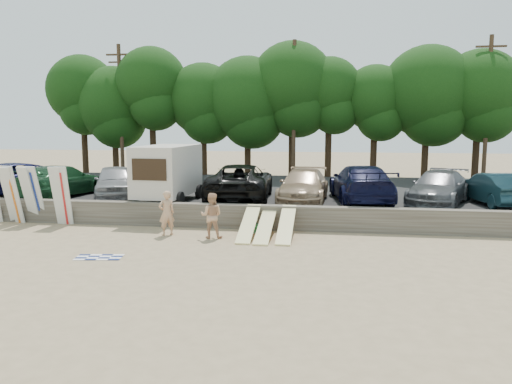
% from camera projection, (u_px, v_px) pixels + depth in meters
% --- Properties ---
extents(ground, '(120.00, 120.00, 0.00)m').
position_uv_depth(ground, '(203.00, 244.00, 18.04)').
color(ground, tan).
rests_on(ground, ground).
extents(seawall, '(44.00, 0.50, 1.00)m').
position_uv_depth(seawall, '(221.00, 216.00, 20.91)').
color(seawall, '#6B6356').
rests_on(seawall, ground).
extents(parking_lot, '(44.00, 14.50, 0.70)m').
position_uv_depth(parking_lot, '(250.00, 194.00, 28.27)').
color(parking_lot, '#282828').
rests_on(parking_lot, ground).
extents(treeline, '(32.62, 6.07, 9.20)m').
position_uv_depth(treeline, '(271.00, 93.00, 34.28)').
color(treeline, '#382616').
rests_on(treeline, parking_lot).
extents(utility_poles, '(25.80, 0.26, 9.00)m').
position_uv_depth(utility_poles, '(294.00, 107.00, 32.66)').
color(utility_poles, '#473321').
rests_on(utility_poles, parking_lot).
extents(box_trailer, '(2.53, 4.24, 2.63)m').
position_uv_depth(box_trailer, '(167.00, 170.00, 23.19)').
color(box_trailer, beige).
rests_on(box_trailer, parking_lot).
extents(car_0, '(4.82, 6.35, 1.60)m').
position_uv_depth(car_0, '(5.00, 179.00, 25.71)').
color(car_0, '#131544').
rests_on(car_0, parking_lot).
extents(car_1, '(2.89, 5.67, 1.57)m').
position_uv_depth(car_1, '(60.00, 181.00, 25.02)').
color(car_1, '#163D20').
rests_on(car_1, parking_lot).
extents(car_2, '(3.62, 5.05, 1.60)m').
position_uv_depth(car_2, '(115.00, 182.00, 24.60)').
color(car_2, gray).
rests_on(car_2, parking_lot).
extents(car_3, '(3.25, 6.33, 1.71)m').
position_uv_depth(car_3, '(240.00, 182.00, 24.03)').
color(car_3, black).
rests_on(car_3, parking_lot).
extents(car_4, '(2.33, 5.26, 1.50)m').
position_uv_depth(car_4, '(304.00, 186.00, 23.24)').
color(car_4, '#9E8164').
rests_on(car_4, parking_lot).
extents(car_5, '(3.15, 6.19, 1.72)m').
position_uv_depth(car_5, '(361.00, 183.00, 23.31)').
color(car_5, black).
rests_on(car_5, parking_lot).
extents(car_6, '(3.90, 5.60, 1.50)m').
position_uv_depth(car_6, '(439.00, 188.00, 22.54)').
color(car_6, '#515357').
rests_on(car_6, parking_lot).
extents(car_7, '(2.25, 4.58, 1.45)m').
position_uv_depth(car_7, '(494.00, 189.00, 22.52)').
color(car_7, '#142E37').
rests_on(car_7, parking_lot).
extents(surfboard_upright_3, '(0.58, 0.89, 2.50)m').
position_uv_depth(surfboard_upright_3, '(10.00, 195.00, 21.64)').
color(surfboard_upright_3, silver).
rests_on(surfboard_upright_3, ground).
extents(surfboard_upright_4, '(0.60, 0.69, 2.55)m').
position_uv_depth(surfboard_upright_4, '(14.00, 195.00, 21.59)').
color(surfboard_upright_4, silver).
rests_on(surfboard_upright_4, ground).
extents(surfboard_upright_5, '(0.58, 0.83, 2.51)m').
position_uv_depth(surfboard_upright_5, '(29.00, 195.00, 21.63)').
color(surfboard_upright_5, silver).
rests_on(surfboard_upright_5, ground).
extents(surfboard_upright_6, '(0.59, 0.77, 2.53)m').
position_uv_depth(surfboard_upright_6, '(36.00, 195.00, 21.67)').
color(surfboard_upright_6, silver).
rests_on(surfboard_upright_6, ground).
extents(surfboard_upright_7, '(0.56, 0.65, 2.56)m').
position_uv_depth(surfboard_upright_7, '(64.00, 196.00, 21.25)').
color(surfboard_upright_7, silver).
rests_on(surfboard_upright_7, ground).
extents(surfboard_upright_8, '(0.52, 0.66, 2.55)m').
position_uv_depth(surfboard_upright_8, '(59.00, 196.00, 21.28)').
color(surfboard_upright_8, silver).
rests_on(surfboard_upright_8, ground).
extents(surfboard_low_0, '(0.56, 2.86, 1.03)m').
position_uv_depth(surfboard_low_0, '(249.00, 223.00, 19.28)').
color(surfboard_low_0, '#FFEFA0').
rests_on(surfboard_low_0, ground).
extents(surfboard_low_1, '(0.56, 2.91, 0.88)m').
position_uv_depth(surfboard_low_1, '(266.00, 226.00, 19.15)').
color(surfboard_low_1, '#FFEFA0').
rests_on(surfboard_low_1, ground).
extents(surfboard_low_2, '(0.56, 2.86, 1.03)m').
position_uv_depth(surfboard_low_2, '(286.00, 224.00, 19.10)').
color(surfboard_low_2, '#FFEFA0').
rests_on(surfboard_low_2, ground).
extents(beachgoer_a, '(0.77, 0.72, 1.76)m').
position_uv_depth(beachgoer_a, '(167.00, 213.00, 19.43)').
color(beachgoer_a, tan).
rests_on(beachgoer_a, ground).
extents(beachgoer_b, '(0.88, 0.70, 1.74)m').
position_uv_depth(beachgoer_b, '(211.00, 216.00, 18.94)').
color(beachgoer_b, tan).
rests_on(beachgoer_b, ground).
extents(cooler, '(0.38, 0.30, 0.32)m').
position_uv_depth(cooler, '(259.00, 228.00, 20.05)').
color(cooler, '#25894D').
rests_on(cooler, ground).
extents(gear_bag, '(0.33, 0.29, 0.22)m').
position_uv_depth(gear_bag, '(263.00, 231.00, 19.81)').
color(gear_bag, '#BF6916').
rests_on(gear_bag, ground).
extents(beach_towel, '(1.71, 1.71, 0.00)m').
position_uv_depth(beach_towel, '(99.00, 257.00, 16.28)').
color(beach_towel, white).
rests_on(beach_towel, ground).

